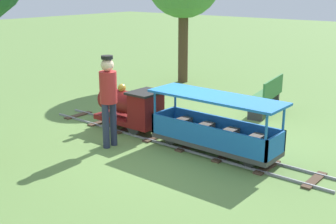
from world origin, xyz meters
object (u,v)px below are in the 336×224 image
object	(u,v)px
conductor_person	(108,94)
park_bench	(267,96)
locomotive	(131,107)
passenger_car	(215,130)

from	to	relation	value
conductor_person	park_bench	xyz separation A→B (m)	(3.60, -1.20, -0.54)
conductor_person	park_bench	world-z (taller)	conductor_person
locomotive	passenger_car	size ratio (longest dim) A/B	0.61
locomotive	conductor_person	bearing A→B (deg)	-159.82
locomotive	passenger_car	xyz separation A→B (m)	(0.00, -1.94, -0.06)
passenger_car	park_bench	distance (m)	2.76
locomotive	passenger_car	distance (m)	1.95
passenger_car	park_bench	bearing A→B (deg)	8.87
locomotive	conductor_person	world-z (taller)	conductor_person
locomotive	conductor_person	distance (m)	1.04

